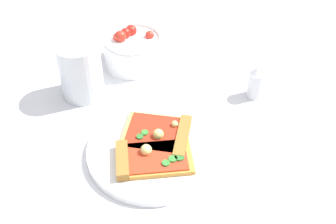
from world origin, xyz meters
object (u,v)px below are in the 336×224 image
salad_bowl (133,49)px  plate (153,151)px  pizza_slice_near (161,135)px  pizza_slice_far (148,158)px  pepper_shaker (256,82)px  soda_glass (80,71)px

salad_bowl → plate: bearing=-15.9°
pizza_slice_near → pizza_slice_far: 0.06m
plate → pepper_shaker: bearing=102.4°
pizza_slice_far → soda_glass: (-0.23, -0.04, 0.03)m
plate → pizza_slice_near: 0.03m
plate → pizza_slice_near: (-0.02, 0.02, 0.01)m
pizza_slice_far → plate: bearing=141.1°
pizza_slice_near → salad_bowl: salad_bowl is taller
pizza_slice_near → soda_glass: bearing=-157.7°
salad_bowl → pepper_shaker: size_ratio=1.88×
soda_glass → pepper_shaker: size_ratio=1.71×
soda_glass → pizza_slice_near: bearing=22.3°
pizza_slice_near → pepper_shaker: (-0.04, 0.22, 0.01)m
salad_bowl → soda_glass: size_ratio=1.10×
pizza_slice_near → salad_bowl: (-0.24, 0.05, 0.02)m
plate → pepper_shaker: pepper_shaker is taller
plate → soda_glass: size_ratio=1.98×
plate → salad_bowl: size_ratio=1.80×
salad_bowl → pepper_shaker: bearing=39.5°
soda_glass → salad_bowl: bearing=111.4°
pizza_slice_far → pepper_shaker: pepper_shaker is taller
pizza_slice_far → pepper_shaker: (-0.08, 0.26, 0.01)m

